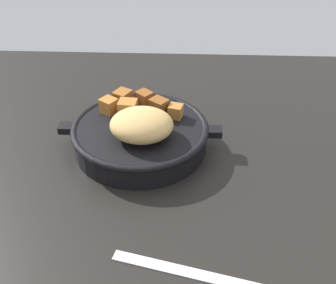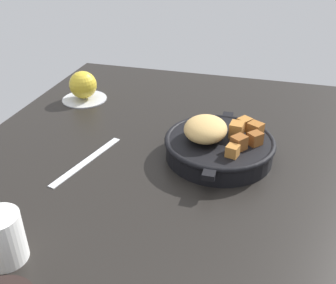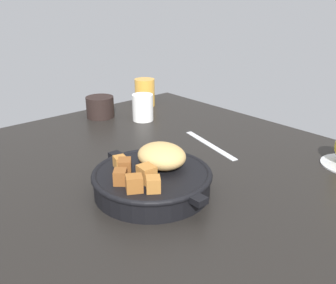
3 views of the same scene
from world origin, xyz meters
The scene contains 6 objects.
ground_plane centered at (0.00, 0.00, -1.20)cm, with size 108.47×94.82×2.40cm, color black.
cast_iron_skillet centered at (4.48, -7.51, 3.22)cm, with size 27.82×23.51×9.09cm.
butter_knife centered at (-4.70, 18.91, 0.18)cm, with size 21.64×1.60×0.36cm, color silver.
white_creamer_pitcher centered at (-32.67, 18.63, 4.08)cm, with size 6.42×6.42×8.16cm, color white.
coffee_mug_dark centered at (-44.14, 10.41, 3.29)cm, with size 8.70×8.70×6.58cm, color black.
juice_glass_amber centered at (-45.38, 29.33, 4.68)cm, with size 6.97×6.97×9.36cm, color gold.
Camera 3 is at (55.16, -47.95, 36.29)cm, focal length 39.65 mm.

